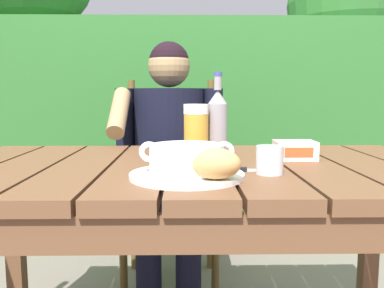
% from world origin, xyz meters
% --- Properties ---
extents(dining_table, '(1.48, 0.82, 0.76)m').
position_xyz_m(dining_table, '(0.00, 0.00, 0.67)').
color(dining_table, brown).
rests_on(dining_table, ground_plane).
extents(hedge_backdrop, '(4.22, 0.89, 2.15)m').
position_xyz_m(hedge_backdrop, '(0.06, 1.64, 0.93)').
color(hedge_backdrop, '#2C682B').
rests_on(hedge_backdrop, ground_plane).
extents(chair_near_diner, '(0.45, 0.43, 1.03)m').
position_xyz_m(chair_near_diner, '(-0.10, 0.85, 0.48)').
color(chair_near_diner, brown).
rests_on(chair_near_diner, ground_plane).
extents(person_eating, '(0.48, 0.47, 1.19)m').
position_xyz_m(person_eating, '(-0.11, 0.65, 0.70)').
color(person_eating, black).
rests_on(person_eating, ground_plane).
extents(serving_plate, '(0.28, 0.28, 0.01)m').
position_xyz_m(serving_plate, '(-0.03, -0.20, 0.76)').
color(serving_plate, white).
rests_on(serving_plate, dining_table).
extents(soup_bowl, '(0.23, 0.18, 0.08)m').
position_xyz_m(soup_bowl, '(-0.03, -0.20, 0.81)').
color(soup_bowl, white).
rests_on(soup_bowl, serving_plate).
extents(bread_roll, '(0.14, 0.12, 0.07)m').
position_xyz_m(bread_roll, '(0.03, -0.27, 0.81)').
color(bread_roll, tan).
rests_on(bread_roll, serving_plate).
extents(beer_glass, '(0.07, 0.07, 0.17)m').
position_xyz_m(beer_glass, '(-0.00, 0.04, 0.84)').
color(beer_glass, gold).
rests_on(beer_glass, dining_table).
extents(beer_bottle, '(0.06, 0.06, 0.27)m').
position_xyz_m(beer_bottle, '(0.07, 0.07, 0.87)').
color(beer_bottle, gray).
rests_on(beer_bottle, dining_table).
extents(water_glass_small, '(0.07, 0.07, 0.07)m').
position_xyz_m(water_glass_small, '(0.18, -0.16, 0.79)').
color(water_glass_small, silver).
rests_on(water_glass_small, dining_table).
extents(butter_tub, '(0.12, 0.09, 0.06)m').
position_xyz_m(butter_tub, '(0.31, 0.07, 0.79)').
color(butter_tub, white).
rests_on(butter_tub, dining_table).
extents(table_knife, '(0.15, 0.04, 0.01)m').
position_xyz_m(table_knife, '(0.13, -0.12, 0.76)').
color(table_knife, silver).
rests_on(table_knife, dining_table).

